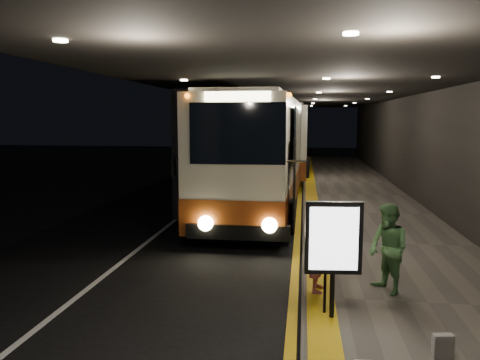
# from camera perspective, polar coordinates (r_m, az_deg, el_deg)

# --- Properties ---
(ground) EXTENTS (90.00, 90.00, 0.00)m
(ground) POSITION_cam_1_polar(r_m,az_deg,el_deg) (12.32, -4.25, -8.67)
(ground) COLOR black
(lane_line_white) EXTENTS (0.12, 50.00, 0.01)m
(lane_line_white) POSITION_cam_1_polar(r_m,az_deg,el_deg) (17.46, -6.62, -3.87)
(lane_line_white) COLOR silver
(lane_line_white) RESTS_ON ground
(kerb_stripe_yellow) EXTENTS (0.18, 50.00, 0.01)m
(kerb_stripe_yellow) POSITION_cam_1_polar(r_m,az_deg,el_deg) (16.92, 7.16, -4.24)
(kerb_stripe_yellow) COLOR gold
(kerb_stripe_yellow) RESTS_ON ground
(sidewalk) EXTENTS (4.50, 50.00, 0.15)m
(sidewalk) POSITION_cam_1_polar(r_m,az_deg,el_deg) (17.06, 15.27, -4.11)
(sidewalk) COLOR #514C44
(sidewalk) RESTS_ON ground
(tactile_strip) EXTENTS (0.50, 50.00, 0.01)m
(tactile_strip) POSITION_cam_1_polar(r_m,az_deg,el_deg) (16.89, 8.87, -3.77)
(tactile_strip) COLOR gold
(tactile_strip) RESTS_ON sidewalk
(terminal_wall) EXTENTS (0.10, 50.00, 6.00)m
(terminal_wall) POSITION_cam_1_polar(r_m,az_deg,el_deg) (17.18, 23.11, 5.47)
(terminal_wall) COLOR black
(terminal_wall) RESTS_ON ground
(support_columns) EXTENTS (0.80, 24.80, 4.40)m
(support_columns) POSITION_cam_1_polar(r_m,az_deg,el_deg) (16.12, -6.58, 3.08)
(support_columns) COLOR black
(support_columns) RESTS_ON ground
(canopy) EXTENTS (9.00, 50.00, 0.40)m
(canopy) POSITION_cam_1_polar(r_m,az_deg,el_deg) (16.61, 7.95, 11.47)
(canopy) COLOR black
(canopy) RESTS_ON support_columns
(coach_main) EXTENTS (3.04, 13.19, 4.09)m
(coach_main) POSITION_cam_1_polar(r_m,az_deg,el_deg) (17.92, 2.60, 2.79)
(coach_main) COLOR beige
(coach_main) RESTS_ON ground
(coach_second) EXTENTS (3.36, 13.10, 4.08)m
(coach_second) POSITION_cam_1_polar(r_m,az_deg,el_deg) (29.07, 4.79, 4.56)
(coach_second) COLOR beige
(coach_second) RESTS_ON ground
(coach_third) EXTENTS (2.81, 11.73, 3.66)m
(coach_third) POSITION_cam_1_polar(r_m,az_deg,el_deg) (40.93, 5.86, 5.11)
(coach_third) COLOR beige
(coach_third) RESTS_ON ground
(passenger_boarding) EXTENTS (0.45, 0.65, 1.71)m
(passenger_boarding) POSITION_cam_1_polar(r_m,az_deg,el_deg) (9.06, 9.52, -8.11)
(passenger_boarding) COLOR #C85D66
(passenger_boarding) RESTS_ON sidewalk
(passenger_waiting_green) EXTENTS (0.84, 0.97, 1.70)m
(passenger_waiting_green) POSITION_cam_1_polar(r_m,az_deg,el_deg) (9.28, 17.62, -8.00)
(passenger_waiting_green) COLOR #477B44
(passenger_waiting_green) RESTS_ON sidewalk
(bag_polka) EXTENTS (0.29, 0.16, 0.33)m
(bag_polka) POSITION_cam_1_polar(r_m,az_deg,el_deg) (7.38, 23.47, -18.07)
(bag_polka) COLOR black
(bag_polka) RESTS_ON sidewalk
(info_sign) EXTENTS (0.93, 0.20, 1.95)m
(info_sign) POSITION_cam_1_polar(r_m,az_deg,el_deg) (7.78, 11.33, -7.21)
(info_sign) COLOR black
(info_sign) RESTS_ON sidewalk
(stanchion_post) EXTENTS (0.05, 0.05, 1.12)m
(stanchion_post) POSITION_cam_1_polar(r_m,az_deg,el_deg) (8.17, 10.33, -12.05)
(stanchion_post) COLOR black
(stanchion_post) RESTS_ON sidewalk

